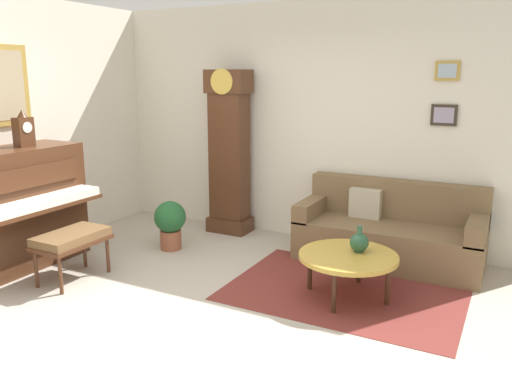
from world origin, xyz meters
TOP-DOWN VIEW (x-y plane):
  - ground_plane at (0.00, 0.00)m, footprint 6.40×6.00m
  - wall_back at (0.00, 2.40)m, footprint 5.30×0.13m
  - area_rug at (0.98, 1.00)m, footprint 2.10×1.50m
  - piano at (-2.23, 0.01)m, footprint 0.87×1.44m
  - piano_bench at (-1.46, 0.04)m, footprint 0.42×0.70m
  - grandfather_clock at (-0.91, 2.11)m, footprint 0.52×0.34m
  - couch at (1.13, 1.99)m, footprint 1.90×0.80m
  - coffee_table at (1.03, 0.89)m, footprint 0.88×0.88m
  - mantel_clock at (-2.23, 0.22)m, footprint 0.13×0.18m
  - green_jug at (1.09, 1.00)m, footprint 0.17×0.17m
  - potted_plant at (-1.17, 1.20)m, footprint 0.36×0.36m

SIDE VIEW (x-z plane):
  - ground_plane at x=0.00m, z-range -0.10..0.00m
  - area_rug at x=0.98m, z-range 0.00..0.01m
  - couch at x=1.13m, z-range -0.11..0.73m
  - potted_plant at x=-1.17m, z-range 0.04..0.60m
  - coffee_table at x=1.03m, z-range 0.17..0.58m
  - piano_bench at x=-1.46m, z-range 0.17..0.65m
  - green_jug at x=1.09m, z-range 0.37..0.61m
  - piano at x=-2.23m, z-range 0.01..1.24m
  - grandfather_clock at x=-0.91m, z-range -0.05..1.98m
  - wall_back at x=0.00m, z-range 0.00..2.80m
  - mantel_clock at x=-2.23m, z-range 1.22..1.60m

